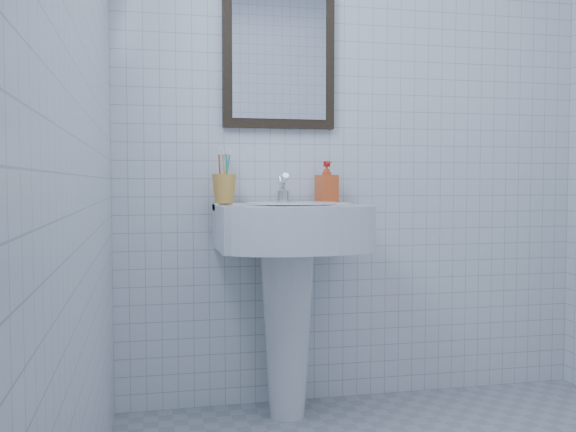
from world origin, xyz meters
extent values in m
cube|color=silver|center=(0.00, 1.20, 1.25)|extent=(2.20, 0.02, 2.50)
cube|color=silver|center=(-1.10, 0.00, 1.25)|extent=(0.02, 2.40, 2.50)
cone|color=silver|center=(-0.38, 1.01, 0.37)|extent=(0.23, 0.23, 0.75)
cube|color=silver|center=(-0.38, 0.96, 0.82)|extent=(0.60, 0.43, 0.18)
cube|color=silver|center=(-0.38, 1.13, 0.90)|extent=(0.60, 0.11, 0.03)
cylinder|color=white|center=(-0.38, 0.93, 0.92)|extent=(0.37, 0.37, 0.01)
cylinder|color=silver|center=(-0.38, 1.10, 0.94)|extent=(0.05, 0.05, 0.05)
cylinder|color=silver|center=(-0.38, 1.08, 1.00)|extent=(0.03, 0.10, 0.08)
cylinder|color=silver|center=(-0.38, 1.12, 0.98)|extent=(0.03, 0.05, 0.09)
imported|color=#DA4515|center=(-0.18, 1.11, 1.00)|extent=(0.10, 0.10, 0.18)
cube|color=black|center=(-0.38, 1.18, 1.55)|extent=(0.50, 0.04, 0.62)
cube|color=silver|center=(-0.38, 1.16, 1.55)|extent=(0.42, 0.00, 0.54)
camera|label=1|loc=(-0.96, -1.62, 1.00)|focal=40.00mm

